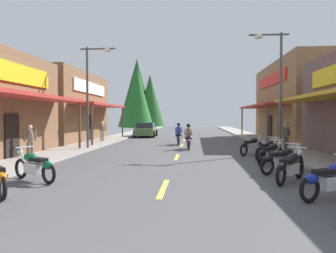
% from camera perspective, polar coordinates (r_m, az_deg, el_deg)
% --- Properties ---
extents(ground, '(10.25, 75.31, 0.10)m').
position_cam_1_polar(ground, '(23.84, 2.65, -3.13)').
color(ground, '#4C4C4F').
extents(sidewalk_left, '(2.35, 75.31, 0.12)m').
position_cam_1_polar(sidewalk_left, '(24.86, -12.04, -2.71)').
color(sidewalk_left, '#9E9991').
rests_on(sidewalk_left, ground).
extents(sidewalk_right, '(2.35, 75.31, 0.12)m').
position_cam_1_polar(sidewalk_right, '(24.43, 17.60, -2.83)').
color(sidewalk_right, '#9E9991').
rests_on(sidewalk_right, ground).
extents(centerline_dashes, '(0.16, 50.62, 0.01)m').
position_cam_1_polar(centerline_dashes, '(27.09, 2.89, -2.42)').
color(centerline_dashes, '#E0C64C').
rests_on(centerline_dashes, ground).
extents(storefront_left_far, '(10.57, 10.46, 5.47)m').
position_cam_1_polar(storefront_left_far, '(28.16, -22.08, 3.17)').
color(storefront_left_far, brown).
rests_on(storefront_left_far, ground).
extents(storefront_right_far, '(8.20, 13.58, 6.57)m').
position_cam_1_polar(storefront_right_far, '(30.13, 23.73, 4.09)').
color(storefront_right_far, olive).
rests_on(storefront_right_far, ground).
extents(streetlamp_left, '(2.13, 0.30, 6.10)m').
position_cam_1_polar(streetlamp_left, '(19.79, -13.24, 7.53)').
color(streetlamp_left, '#474C51').
rests_on(streetlamp_left, ground).
extents(streetlamp_right, '(2.13, 0.30, 6.53)m').
position_cam_1_polar(streetlamp_right, '(18.58, 18.47, 8.60)').
color(streetlamp_right, '#474C51').
rests_on(streetlamp_right, ground).
extents(motorcycle_parked_right_1, '(1.88, 1.20, 1.04)m').
position_cam_1_polar(motorcycle_parked_right_1, '(8.68, 26.92, -8.31)').
color(motorcycle_parked_right_1, black).
rests_on(motorcycle_parked_right_1, ground).
extents(motorcycle_parked_right_2, '(1.35, 1.78, 1.04)m').
position_cam_1_polar(motorcycle_parked_right_2, '(10.41, 20.89, -6.59)').
color(motorcycle_parked_right_2, black).
rests_on(motorcycle_parked_right_2, ground).
extents(motorcycle_parked_right_3, '(1.83, 1.28, 1.04)m').
position_cam_1_polar(motorcycle_parked_right_3, '(11.91, 19.60, -5.53)').
color(motorcycle_parked_right_3, black).
rests_on(motorcycle_parked_right_3, ground).
extents(motorcycle_parked_right_4, '(1.47, 1.69, 1.04)m').
position_cam_1_polar(motorcycle_parked_right_4, '(13.85, 17.77, -4.50)').
color(motorcycle_parked_right_4, black).
rests_on(motorcycle_parked_right_4, ground).
extents(motorcycle_parked_right_5, '(1.46, 1.69, 1.04)m').
position_cam_1_polar(motorcycle_parked_right_5, '(15.36, 17.24, -3.89)').
color(motorcycle_parked_right_5, black).
rests_on(motorcycle_parked_right_5, ground).
extents(motorcycle_parked_right_6, '(1.50, 1.66, 1.04)m').
position_cam_1_polar(motorcycle_parked_right_6, '(17.20, 14.61, -3.27)').
color(motorcycle_parked_right_6, black).
rests_on(motorcycle_parked_right_6, ground).
extents(motorcycle_parked_left_2, '(1.88, 1.20, 1.04)m').
position_cam_1_polar(motorcycle_parked_left_2, '(10.68, -22.60, -6.40)').
color(motorcycle_parked_left_2, black).
rests_on(motorcycle_parked_left_2, ground).
extents(rider_cruising_lead, '(0.60, 2.14, 1.57)m').
position_cam_1_polar(rider_cruising_lead, '(19.48, 3.65, -2.14)').
color(rider_cruising_lead, black).
rests_on(rider_cruising_lead, ground).
extents(rider_cruising_trailing, '(0.60, 2.14, 1.57)m').
position_cam_1_polar(rider_cruising_trailing, '(22.63, 1.91, -1.60)').
color(rider_cruising_trailing, black).
rests_on(rider_cruising_trailing, ground).
extents(pedestrian_by_shop, '(0.48, 0.42, 1.60)m').
position_cam_1_polar(pedestrian_by_shop, '(16.28, -23.30, -2.11)').
color(pedestrian_by_shop, '#726659').
rests_on(pedestrian_by_shop, ground).
extents(pedestrian_browsing, '(0.52, 0.40, 1.63)m').
position_cam_1_polar(pedestrian_browsing, '(19.71, 20.23, -1.37)').
color(pedestrian_browsing, '#3F593F').
rests_on(pedestrian_browsing, ground).
extents(pedestrian_strolling, '(0.46, 0.43, 1.64)m').
position_cam_1_polar(pedestrian_strolling, '(25.09, -11.60, -0.64)').
color(pedestrian_strolling, '#B2A599').
rests_on(pedestrian_strolling, ground).
extents(parked_car_curbside, '(2.18, 4.36, 1.40)m').
position_cam_1_polar(parked_car_curbside, '(31.71, -3.97, -0.59)').
color(parked_car_curbside, '#4C723F').
rests_on(parked_car_curbside, ground).
extents(treeline_backdrop, '(9.33, 13.51, 13.43)m').
position_cam_1_polar(treeline_backdrop, '(63.40, -5.07, 5.23)').
color(treeline_backdrop, '#206023').
rests_on(treeline_backdrop, ground).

